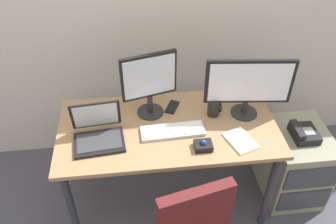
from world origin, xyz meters
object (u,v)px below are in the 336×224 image
monitor_main (249,85)px  monitor_side (149,81)px  keyboard (173,131)px  paper_notepad (241,141)px  coffee_mug (214,108)px  file_cabinet (293,163)px  laptop (98,132)px  cell_phone (172,107)px  desk_phone (303,133)px  trackball_mouse (203,145)px

monitor_main → monitor_side: 0.64m
monitor_side → monitor_main: bearing=-7.4°
keyboard → paper_notepad: size_ratio=2.00×
coffee_mug → file_cabinet: bearing=-8.6°
coffee_mug → paper_notepad: 0.31m
laptop → paper_notepad: (0.88, -0.13, -0.05)m
cell_phone → monitor_side: bearing=-141.1°
monitor_main → desk_phone: bearing=-13.2°
desk_phone → coffee_mug: bearing=169.8°
laptop → trackball_mouse: size_ratio=3.04×
monitor_main → paper_notepad: 0.37m
desk_phone → coffee_mug: coffee_mug is taller
coffee_mug → keyboard: bearing=-153.7°
coffee_mug → cell_phone: 0.30m
monitor_main → coffee_mug: bearing=176.1°
paper_notepad → cell_phone: bearing=135.0°
desk_phone → trackball_mouse: size_ratio=1.82×
desk_phone → keyboard: keyboard is taller
trackball_mouse → keyboard: bearing=136.0°
file_cabinet → trackball_mouse: 0.94m
trackball_mouse → paper_notepad: 0.25m
monitor_main → trackball_mouse: (-0.34, -0.30, -0.22)m
laptop → paper_notepad: size_ratio=1.61×
trackball_mouse → file_cabinet: bearing=15.4°
monitor_main → keyboard: size_ratio=1.37×
file_cabinet → paper_notepad: (-0.53, -0.18, 0.47)m
monitor_main → cell_phone: 0.55m
file_cabinet → coffee_mug: 0.83m
coffee_mug → cell_phone: (-0.27, 0.11, -0.05)m
monitor_side → file_cabinet: bearing=-8.8°
file_cabinet → keyboard: keyboard is taller
keyboard → cell_phone: 0.26m
monitor_side → cell_phone: size_ratio=3.22×
keyboard → cell_phone: keyboard is taller
keyboard → file_cabinet: bearing=3.1°
trackball_mouse → coffee_mug: (0.13, 0.31, 0.04)m
keyboard → coffee_mug: 0.34m
monitor_side → trackball_mouse: size_ratio=4.16×
desk_phone → file_cabinet: bearing=63.2°
keyboard → coffee_mug: coffee_mug is taller
desk_phone → trackball_mouse: 0.81m
desk_phone → coffee_mug: size_ratio=1.70×
monitor_side → paper_notepad: size_ratio=2.20×
laptop → cell_phone: size_ratio=2.35×
monitor_main → monitor_side: monitor_side is taller
laptop → monitor_side: bearing=32.6°
file_cabinet → coffee_mug: (-0.64, 0.10, 0.52)m
trackball_mouse → cell_phone: 0.44m
monitor_side → paper_notepad: bearing=-32.7°
monitor_main → cell_phone: bearing=166.0°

